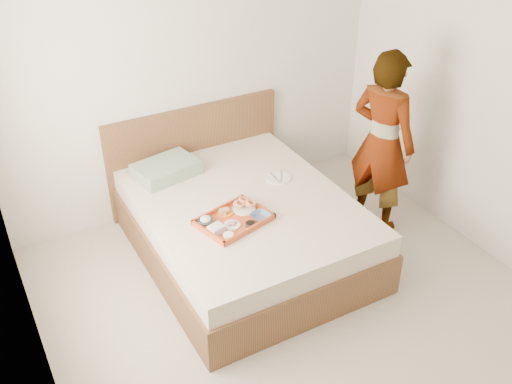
{
  "coord_description": "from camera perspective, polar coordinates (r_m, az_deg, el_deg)",
  "views": [
    {
      "loc": [
        -1.83,
        -2.4,
        3.05
      ],
      "look_at": [
        0.01,
        0.9,
        0.65
      ],
      "focal_mm": 40.76,
      "sensor_mm": 36.0,
      "label": 1
    }
  ],
  "objects": [
    {
      "name": "bed",
      "position": [
        4.75,
        -1.12,
        -3.51
      ],
      "size": [
        1.65,
        2.0,
        0.53
      ],
      "primitive_type": "cube",
      "color": "brown",
      "rests_on": "ground"
    },
    {
      "name": "pillow",
      "position": [
        4.95,
        -8.82,
        2.22
      ],
      "size": [
        0.57,
        0.44,
        0.12
      ],
      "primitive_type": "cube",
      "rotation": [
        0.0,
        0.0,
        0.2
      ],
      "color": "#8E9E8A",
      "rests_on": "bed"
    },
    {
      "name": "navy_bowl_big",
      "position": [
        4.36,
        0.45,
        -2.41
      ],
      "size": [
        0.18,
        0.18,
        0.04
      ],
      "primitive_type": "imported",
      "rotation": [
        0.0,
        0.0,
        0.25
      ],
      "color": "#182A4C",
      "rests_on": "tray"
    },
    {
      "name": "headboard",
      "position": [
        5.38,
        -6.01,
        3.64
      ],
      "size": [
        1.65,
        0.06,
        0.95
      ],
      "primitive_type": "cube",
      "color": "brown",
      "rests_on": "ground"
    },
    {
      "name": "plastic_tub",
      "position": [
        4.23,
        -3.93,
        -3.62
      ],
      "size": [
        0.13,
        0.11,
        0.05
      ],
      "primitive_type": "cube",
      "rotation": [
        0.0,
        0.0,
        0.25
      ],
      "color": "silver",
      "rests_on": "tray"
    },
    {
      "name": "prawn_plate",
      "position": [
        4.47,
        -1.19,
        -1.66
      ],
      "size": [
        0.22,
        0.22,
        0.01
      ],
      "primitive_type": "cylinder",
      "rotation": [
        0.0,
        0.0,
        0.25
      ],
      "color": "white",
      "rests_on": "tray"
    },
    {
      "name": "meat_plate",
      "position": [
        4.3,
        -2.37,
        -3.25
      ],
      "size": [
        0.16,
        0.16,
        0.01
      ],
      "primitive_type": "cylinder",
      "rotation": [
        0.0,
        0.0,
        0.25
      ],
      "color": "white",
      "rests_on": "tray"
    },
    {
      "name": "dinner_plate",
      "position": [
        4.88,
        2.18,
        1.41
      ],
      "size": [
        0.28,
        0.28,
        0.01
      ],
      "primitive_type": "cylinder",
      "rotation": [
        0.0,
        0.0,
        -0.39
      ],
      "color": "white",
      "rests_on": "bed"
    },
    {
      "name": "tray",
      "position": [
        4.34,
        -2.19,
        -2.71
      ],
      "size": [
        0.6,
        0.49,
        0.05
      ],
      "primitive_type": "cube",
      "rotation": [
        0.0,
        0.0,
        0.25
      ],
      "color": "#C94B18",
      "rests_on": "bed"
    },
    {
      "name": "bread_plate",
      "position": [
        4.43,
        -3.02,
        -2.03
      ],
      "size": [
        0.15,
        0.15,
        0.01
      ],
      "primitive_type": "cylinder",
      "rotation": [
        0.0,
        0.0,
        0.25
      ],
      "color": "orange",
      "rests_on": "tray"
    },
    {
      "name": "ground",
      "position": [
        4.3,
        5.92,
        -13.08
      ],
      "size": [
        3.5,
        4.0,
        0.01
      ],
      "primitive_type": "cube",
      "color": "beige",
      "rests_on": "ground"
    },
    {
      "name": "wall_left",
      "position": [
        2.98,
        -21.8,
        -6.39
      ],
      "size": [
        0.01,
        4.0,
        2.6
      ],
      "primitive_type": "cube",
      "color": "silver",
      "rests_on": "ground"
    },
    {
      "name": "wall_back",
      "position": [
        5.08,
        -6.23,
        12.08
      ],
      "size": [
        3.5,
        0.01,
        2.6
      ],
      "primitive_type": "cube",
      "color": "silver",
      "rests_on": "ground"
    },
    {
      "name": "person",
      "position": [
        4.96,
        12.28,
        4.72
      ],
      "size": [
        0.55,
        0.68,
        1.61
      ],
      "primitive_type": "imported",
      "rotation": [
        0.0,
        0.0,
        1.89
      ],
      "color": "beige",
      "rests_on": "ground"
    },
    {
      "name": "salad_bowl",
      "position": [
        4.32,
        -4.96,
        -2.88
      ],
      "size": [
        0.14,
        0.14,
        0.04
      ],
      "primitive_type": "imported",
      "rotation": [
        0.0,
        0.0,
        0.25
      ],
      "color": "#182A4C",
      "rests_on": "tray"
    },
    {
      "name": "cheese_round",
      "position": [
        4.18,
        -2.72,
        -4.3
      ],
      "size": [
        0.09,
        0.09,
        0.03
      ],
      "primitive_type": "cylinder",
      "rotation": [
        0.0,
        0.0,
        0.25
      ],
      "color": "white",
      "rests_on": "tray"
    },
    {
      "name": "sauce_dish",
      "position": [
        4.28,
        -0.55,
        -3.2
      ],
      "size": [
        0.09,
        0.09,
        0.03
      ],
      "primitive_type": "cylinder",
      "rotation": [
        0.0,
        0.0,
        0.25
      ],
      "color": "black",
      "rests_on": "tray"
    }
  ]
}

